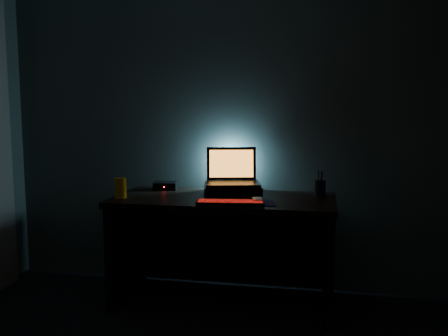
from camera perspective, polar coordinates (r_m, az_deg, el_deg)
name	(u,v)px	position (r m, az deg, el deg)	size (l,w,h in m)	color
room	(135,140)	(1.79, -10.12, 3.19)	(3.50, 4.00, 2.50)	black
desk	(225,232)	(3.51, 0.15, -7.32)	(1.50, 0.70, 0.75)	black
riser	(232,189)	(3.55, 0.96, -2.41)	(0.40, 0.30, 0.06)	black
laptop	(232,175)	(3.59, 0.92, -0.86)	(0.43, 0.36, 0.26)	black
keyboard	(230,203)	(3.14, 0.72, -3.99)	(0.44, 0.19, 0.03)	black
mousepad	(257,203)	(3.19, 3.83, -4.02)	(0.22, 0.20, 0.00)	navy
mouse	(257,200)	(3.19, 3.83, -3.72)	(0.06, 0.10, 0.03)	#9FA1A5
pen_cup	(320,189)	(3.47, 10.90, -2.33)	(0.08, 0.08, 0.11)	black
juice_glass	(120,188)	(3.44, -11.75, -2.23)	(0.08, 0.08, 0.14)	#F7B50D
router	(165,186)	(3.73, -6.77, -2.02)	(0.19, 0.17, 0.06)	black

